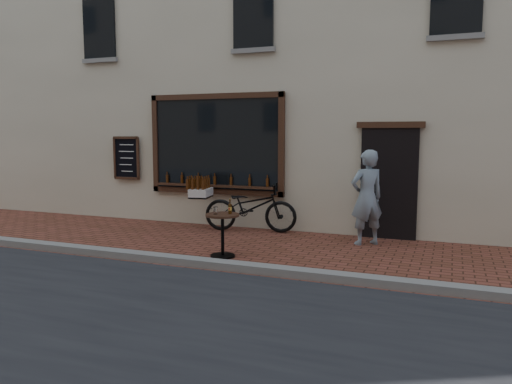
% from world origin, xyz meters
% --- Properties ---
extents(ground, '(90.00, 90.00, 0.00)m').
position_xyz_m(ground, '(0.00, 0.00, 0.00)').
color(ground, '#5B2D1D').
rests_on(ground, ground).
extents(kerb, '(90.00, 0.25, 0.12)m').
position_xyz_m(kerb, '(0.00, 0.20, 0.06)').
color(kerb, slate).
rests_on(kerb, ground).
extents(shop_building, '(28.00, 6.20, 10.00)m').
position_xyz_m(shop_building, '(0.00, 6.50, 5.00)').
color(shop_building, beige).
rests_on(shop_building, ground).
extents(cargo_bicycle, '(2.40, 1.04, 1.12)m').
position_xyz_m(cargo_bicycle, '(-0.97, 3.11, 0.54)').
color(cargo_bicycle, black).
rests_on(cargo_bicycle, ground).
extents(bistro_table, '(0.57, 0.57, 0.99)m').
position_xyz_m(bistro_table, '(-0.53, 0.89, 0.53)').
color(bistro_table, black).
rests_on(bistro_table, ground).
extents(pedestrian, '(0.78, 0.74, 1.80)m').
position_xyz_m(pedestrian, '(1.59, 2.75, 0.90)').
color(pedestrian, slate).
rests_on(pedestrian, ground).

